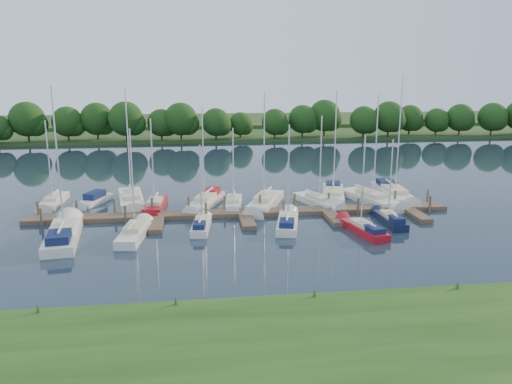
{
  "coord_description": "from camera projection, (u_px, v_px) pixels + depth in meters",
  "views": [
    {
      "loc": [
        -4.71,
        -37.45,
        12.93
      ],
      "look_at": [
        1.18,
        8.0,
        2.2
      ],
      "focal_mm": 35.0,
      "sensor_mm": 36.0,
      "label": 1
    }
  ],
  "objects": [
    {
      "name": "sailboat_n_10",
      "position": [
        394.0,
        194.0,
        54.16
      ],
      "size": [
        3.32,
        10.59,
        13.23
      ],
      "rotation": [
        0.0,
        0.0,
        3.05
      ],
      "color": "silver",
      "rests_on": "ground"
    },
    {
      "name": "sailboat_s_0",
      "position": [
        64.0,
        235.0,
        40.27
      ],
      "size": [
        3.38,
        10.03,
        12.62
      ],
      "rotation": [
        0.0,
        0.0,
        0.12
      ],
      "color": "silver",
      "rests_on": "ground"
    },
    {
      "name": "ground",
      "position": [
        254.0,
        242.0,
        39.7
      ],
      "size": [
        260.0,
        260.0,
        0.0
      ],
      "primitive_type": "plane",
      "color": "#1B2837",
      "rests_on": "ground"
    },
    {
      "name": "treeline",
      "position": [
        203.0,
        121.0,
        98.56
      ],
      "size": [
        147.65,
        9.95,
        8.27
      ],
      "color": "#38281C",
      "rests_on": "ground"
    },
    {
      "name": "mooring_pilings",
      "position": [
        243.0,
        208.0,
        47.7
      ],
      "size": [
        38.24,
        2.84,
        2.0
      ],
      "color": "#473D33",
      "rests_on": "ground"
    },
    {
      "name": "sailboat_s_4",
      "position": [
        363.0,
        229.0,
        42.0
      ],
      "size": [
        2.65,
        6.68,
        8.47
      ],
      "rotation": [
        0.0,
        0.0,
        0.2
      ],
      "color": "#A80F1B",
      "rests_on": "ground"
    },
    {
      "name": "sailboat_n_2",
      "position": [
        131.0,
        201.0,
        51.52
      ],
      "size": [
        3.58,
        9.82,
        12.29
      ],
      "rotation": [
        0.0,
        0.0,
        3.3
      ],
      "color": "silver",
      "rests_on": "ground"
    },
    {
      "name": "sailboat_n_5",
      "position": [
        234.0,
        204.0,
        50.37
      ],
      "size": [
        2.17,
        6.51,
        8.29
      ],
      "rotation": [
        0.0,
        0.0,
        3.02
      ],
      "color": "silver",
      "rests_on": "ground"
    },
    {
      "name": "sailboat_s_1",
      "position": [
        135.0,
        234.0,
        40.86
      ],
      "size": [
        2.43,
        7.2,
        9.3
      ],
      "rotation": [
        0.0,
        0.0,
        -0.12
      ],
      "color": "silver",
      "rests_on": "ground"
    },
    {
      "name": "sailboat_s_2",
      "position": [
        201.0,
        226.0,
        42.89
      ],
      "size": [
        1.98,
        5.88,
        7.59
      ],
      "rotation": [
        0.0,
        0.0,
        -0.12
      ],
      "color": "silver",
      "rests_on": "ground"
    },
    {
      "name": "sailboat_n_3",
      "position": [
        155.0,
        207.0,
        49.33
      ],
      "size": [
        2.17,
        7.32,
        9.33
      ],
      "rotation": [
        0.0,
        0.0,
        3.07
      ],
      "color": "#A80F1B",
      "rests_on": "ground"
    },
    {
      "name": "sailboat_s_3",
      "position": [
        288.0,
        223.0,
        43.8
      ],
      "size": [
        3.07,
        7.27,
        9.22
      ],
      "rotation": [
        0.0,
        0.0,
        -0.23
      ],
      "color": "silver",
      "rests_on": "ground"
    },
    {
      "name": "sailboat_n_4",
      "position": [
        206.0,
        203.0,
        50.58
      ],
      "size": [
        4.16,
        8.08,
        10.5
      ],
      "rotation": [
        0.0,
        0.0,
        2.79
      ],
      "color": "silver",
      "rests_on": "ground"
    },
    {
      "name": "far_shore",
      "position": [
        213.0,
        133.0,
        112.05
      ],
      "size": [
        180.0,
        30.0,
        0.6
      ],
      "primitive_type": "cube",
      "color": "#2A461B",
      "rests_on": "ground"
    },
    {
      "name": "sailboat_s_5",
      "position": [
        390.0,
        220.0,
        44.59
      ],
      "size": [
        1.54,
        6.01,
        7.83
      ],
      "rotation": [
        0.0,
        0.0,
        -0.02
      ],
      "color": "#0F1833",
      "rests_on": "ground"
    },
    {
      "name": "sailboat_n_6",
      "position": [
        265.0,
        204.0,
        50.32
      ],
      "size": [
        4.92,
        9.07,
        11.75
      ],
      "rotation": [
        0.0,
        0.0,
        2.76
      ],
      "color": "silver",
      "rests_on": "ground"
    },
    {
      "name": "near_bank",
      "position": [
        295.0,
        343.0,
        24.19
      ],
      "size": [
        90.0,
        10.0,
        0.5
      ],
      "primitive_type": "cube",
      "color": "#1F4012",
      "rests_on": "ground"
    },
    {
      "name": "dock",
      "position": [
        244.0,
        215.0,
        46.71
      ],
      "size": [
        40.0,
        6.0,
        0.4
      ],
      "color": "#4B3C2A",
      "rests_on": "ground"
    },
    {
      "name": "sailboat_n_0",
      "position": [
        53.0,
        202.0,
        51.13
      ],
      "size": [
        1.73,
        6.99,
        8.95
      ],
      "rotation": [
        0.0,
        0.0,
        3.13
      ],
      "color": "silver",
      "rests_on": "ground"
    },
    {
      "name": "sailboat_n_8",
      "position": [
        333.0,
        195.0,
        53.8
      ],
      "size": [
        4.29,
        9.53,
        11.91
      ],
      "rotation": [
        0.0,
        0.0,
        2.87
      ],
      "color": "silver",
      "rests_on": "ground"
    },
    {
      "name": "sailboat_n_7",
      "position": [
        318.0,
        202.0,
        51.05
      ],
      "size": [
        3.82,
        7.36,
        9.43
      ],
      "rotation": [
        0.0,
        0.0,
        3.5
      ],
      "color": "silver",
      "rests_on": "ground"
    },
    {
      "name": "motorboat",
      "position": [
        94.0,
        201.0,
        51.49
      ],
      "size": [
        3.07,
        5.44,
        1.51
      ],
      "rotation": [
        0.0,
        0.0,
        2.79
      ],
      "color": "silver",
      "rests_on": "ground"
    },
    {
      "name": "sailboat_n_9",
      "position": [
        371.0,
        200.0,
        51.84
      ],
      "size": [
        4.35,
        9.13,
        11.61
      ],
      "rotation": [
        0.0,
        0.0,
        3.44
      ],
      "color": "silver",
      "rests_on": "ground"
    },
    {
      "name": "distant_hill",
      "position": [
        208.0,
        121.0,
        136.1
      ],
      "size": [
        220.0,
        40.0,
        1.4
      ],
      "primitive_type": "cube",
      "color": "#314E22",
      "rests_on": "ground"
    }
  ]
}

